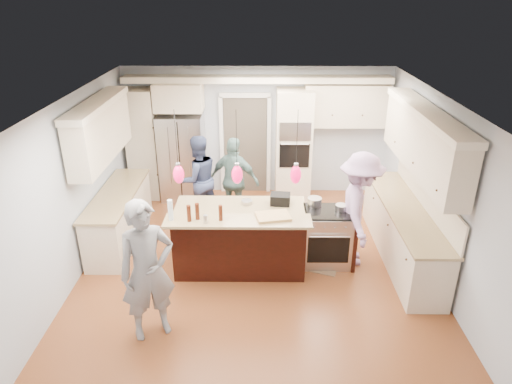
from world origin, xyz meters
TOP-DOWN VIEW (x-y plane):
  - ground_plane at (0.00, 0.00)m, footprint 6.00×6.00m
  - room_shell at (0.00, 0.00)m, footprint 5.54×6.04m
  - refrigerator at (-1.55, 2.64)m, footprint 0.90×0.70m
  - oven_column at (0.75, 2.67)m, footprint 0.72×0.69m
  - back_upper_cabinets at (-0.75, 2.76)m, footprint 5.30×0.61m
  - right_counter_run at (2.44, 0.30)m, footprint 0.64×3.10m
  - left_cabinets at (-2.44, 0.80)m, footprint 0.64×2.30m
  - kitchen_island at (-0.25, 0.07)m, footprint 2.10×1.46m
  - island_range at (1.16, 0.15)m, footprint 0.82×0.71m
  - pendant_lights at (-0.25, -0.51)m, footprint 1.75×0.15m
  - person_bar_end at (-1.32, -1.57)m, footprint 0.82×0.72m
  - person_far_left at (-1.10, 1.60)m, footprint 1.03×0.96m
  - person_far_right at (-0.41, 1.60)m, footprint 1.05×0.72m
  - person_range_side at (1.63, 0.18)m, footprint 0.83×1.28m
  - floor_rug at (1.10, 0.20)m, footprint 0.89×1.06m
  - water_bottle at (-1.20, -0.55)m, footprint 0.09×0.09m
  - beer_bottle_a at (-0.93, -0.59)m, footprint 0.07×0.07m
  - beer_bottle_b at (-0.82, -0.52)m, footprint 0.07×0.07m
  - beer_bottle_c at (-0.49, -0.56)m, footprint 0.07×0.07m
  - drink_can at (-0.70, -0.64)m, footprint 0.07×0.07m
  - cutting_board at (0.25, -0.47)m, footprint 0.54×0.43m
  - pot_large at (0.94, 0.34)m, footprint 0.23×0.23m
  - pot_small at (1.34, 0.18)m, footprint 0.18×0.18m

SIDE VIEW (x-z plane):
  - ground_plane at x=0.00m, z-range 0.00..0.00m
  - floor_rug at x=1.10m, z-range 0.00..0.01m
  - island_range at x=1.16m, z-range 0.00..0.92m
  - kitchen_island at x=-0.25m, z-range -0.07..1.05m
  - person_far_right at x=-0.41m, z-range 0.00..1.65m
  - person_far_left at x=-1.10m, z-range 0.00..1.69m
  - refrigerator at x=-1.55m, z-range 0.00..1.80m
  - person_range_side at x=1.63m, z-range 0.00..1.87m
  - person_bar_end at x=-1.32m, z-range 0.00..1.89m
  - pot_small at x=1.34m, z-range 0.92..1.01m
  - pot_large at x=0.94m, z-range 0.92..1.05m
  - right_counter_run at x=2.44m, z-range -0.20..2.31m
  - left_cabinets at x=-2.44m, z-range -0.20..2.31m
  - cutting_board at x=0.25m, z-range 1.12..1.16m
  - oven_column at x=0.75m, z-range 0.00..2.30m
  - drink_can at x=-0.70m, z-range 1.12..1.24m
  - beer_bottle_c at x=-0.49m, z-range 1.12..1.35m
  - beer_bottle_a at x=-0.93m, z-range 1.12..1.36m
  - beer_bottle_b at x=-0.82m, z-range 1.12..1.36m
  - water_bottle at x=-1.20m, z-range 1.12..1.43m
  - back_upper_cabinets at x=-0.75m, z-range 0.40..2.94m
  - pendant_lights at x=-0.25m, z-range 1.29..2.32m
  - room_shell at x=0.00m, z-range 0.46..3.18m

